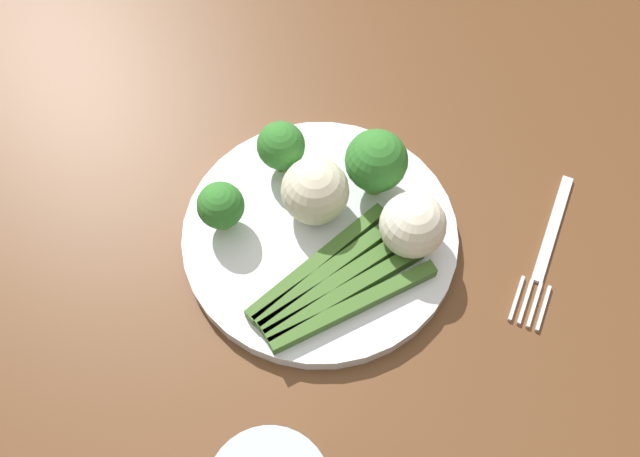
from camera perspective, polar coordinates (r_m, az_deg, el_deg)
ground_plane at (r=1.34m, az=2.52°, el=-15.34°), size 6.00×6.00×0.02m
dining_table at (r=0.75m, az=4.37°, el=-3.28°), size 1.35×0.84×0.72m
plate at (r=0.64m, az=0.00°, el=-0.55°), size 0.25×0.25×0.01m
asparagus_bundle at (r=0.60m, az=1.34°, el=-4.39°), size 0.15×0.16×0.01m
broccoli_front_left at (r=0.62m, az=-8.04°, el=1.82°), size 0.04×0.04×0.05m
broccoli_back_right at (r=0.63m, az=4.58°, el=5.43°), size 0.06×0.06×0.07m
broccoli_back at (r=0.65m, az=-3.18°, el=6.68°), size 0.04×0.04×0.05m
cauliflower_near_fork at (r=0.61m, az=7.52°, el=0.28°), size 0.06×0.06×0.06m
cauliflower_right at (r=0.62m, az=-0.40°, el=3.05°), size 0.06×0.06×0.06m
fork at (r=0.67m, az=17.81°, el=-1.69°), size 0.04×0.17×0.00m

